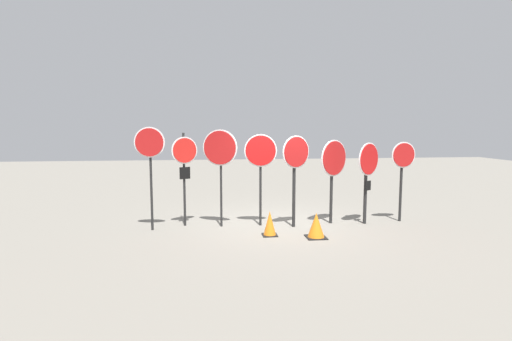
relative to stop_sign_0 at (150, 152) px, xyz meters
The scene contains 11 objects.
ground_plane 3.61m from the stop_sign_0, ahead, with size 40.00×40.00×0.00m, color gray.
stop_sign_0 is the anchor object (origin of this frame).
stop_sign_1 0.87m from the stop_sign_0, 23.83° to the left, with size 0.61×0.30×2.31m.
stop_sign_2 1.65m from the stop_sign_0, ahead, with size 0.82×0.35×2.39m.
stop_sign_3 2.64m from the stop_sign_0, ahead, with size 0.80×0.15×2.28m.
stop_sign_4 3.46m from the stop_sign_0, ahead, with size 0.72×0.37×2.25m.
stop_sign_5 4.49m from the stop_sign_0, ahead, with size 0.79×0.50×2.13m.
stop_sign_6 5.34m from the stop_sign_0, ahead, with size 0.69×0.49×2.07m.
stop_sign_7 6.33m from the stop_sign_0, ahead, with size 0.66×0.16×2.07m.
traffic_cone_0 3.24m from the stop_sign_0, 15.85° to the right, with size 0.34×0.34×0.56m.
traffic_cone_1 4.18m from the stop_sign_0, 16.08° to the right, with size 0.45×0.45×0.56m.
Camera 1 is at (-1.74, -9.71, 2.47)m, focal length 28.00 mm.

